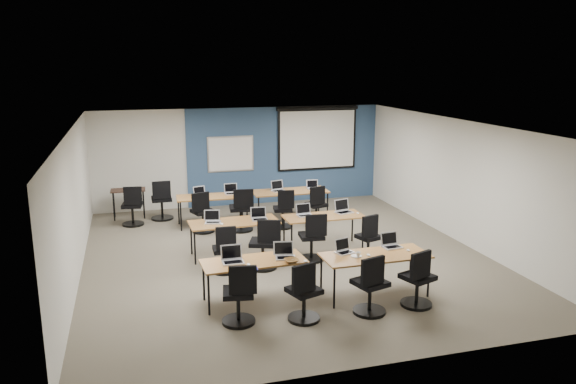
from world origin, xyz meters
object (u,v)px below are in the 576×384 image
object	(u,v)px
laptop_8	(200,194)
spare_chair_b	(133,209)
task_chair_11	(317,208)
laptop_6	(304,213)
utility_table	(128,193)
laptop_0	(232,258)
task_chair_3	(418,283)
task_chair_8	(202,216)
task_chair_4	(225,253)
laptop_10	(278,188)
projector_screen	(317,135)
task_chair_1	(304,297)
laptop_5	(259,217)
laptop_9	(231,191)
training_table_back_right	(290,192)
spare_chair_a	(162,203)
task_chair_0	(239,299)
task_chair_2	(370,290)
laptop_7	(343,209)
task_chair_9	(241,213)
whiteboard	(231,154)
training_table_back_left	(212,198)
laptop_3	(391,243)
task_chair_5	(264,248)
laptop_2	(344,249)
training_table_front_right	(375,257)
task_chair_7	(369,241)
training_table_front_left	(254,263)
task_chair_10	(284,212)
laptop_4	(213,220)
training_table_mid_right	(323,218)
laptop_11	(313,187)
laptop_1	(285,254)
task_chair_6	(313,241)

from	to	relation	value
laptop_8	spare_chair_b	xyz separation A→B (m)	(-1.59, 0.39, -0.37)
task_chair_11	laptop_6	bearing A→B (deg)	-128.99
utility_table	laptop_0	bearing A→B (deg)	-73.23
task_chair_3	task_chair_8	size ratio (longest dim) A/B	1.00
task_chair_4	laptop_10	distance (m)	3.93
projector_screen	task_chair_1	world-z (taller)	projector_screen
laptop_5	laptop_9	xyz separation A→B (m)	(-0.14, 2.45, 0.00)
training_table_back_right	spare_chair_b	xyz separation A→B (m)	(-3.86, 0.45, -0.27)
spare_chair_a	task_chair_0	bearing A→B (deg)	-83.36
task_chair_2	laptop_5	distance (m)	3.52
laptop_7	task_chair_9	xyz separation A→B (m)	(-1.94, 1.59, -0.36)
whiteboard	laptop_7	world-z (taller)	whiteboard
task_chair_4	training_table_back_left	bearing A→B (deg)	88.60
laptop_3	laptop_10	xyz separation A→B (m)	(-0.79, 4.81, 0.00)
task_chair_1	laptop_0	bearing A→B (deg)	115.44
task_chair_1	task_chair_5	xyz separation A→B (m)	(-0.05, 2.35, 0.02)
laptop_2	training_table_front_right	bearing A→B (deg)	-46.36
training_table_front_right	task_chair_2	bearing A→B (deg)	-119.75
laptop_6	task_chair_11	xyz separation A→B (m)	(0.86, 1.70, -0.39)
task_chair_9	training_table_front_right	bearing A→B (deg)	-64.41
training_table_back_left	task_chair_7	distance (m)	4.27
task_chair_0	laptop_9	bearing A→B (deg)	90.74
laptop_3	training_table_back_right	bearing A→B (deg)	90.49
laptop_0	spare_chair_b	xyz separation A→B (m)	(-1.52, 5.15, -0.38)
task_chair_5	training_table_back_left	bearing A→B (deg)	119.42
training_table_front_left	laptop_7	size ratio (longest dim) A/B	4.73
projector_screen	laptop_8	size ratio (longest dim) A/B	8.00
task_chair_2	laptop_8	world-z (taller)	task_chair_2
task_chair_10	projector_screen	bearing A→B (deg)	65.28
projector_screen	task_chair_10	world-z (taller)	projector_screen
whiteboard	task_chair_1	size ratio (longest dim) A/B	1.30
laptop_10	laptop_2	bearing A→B (deg)	-106.26
laptop_4	task_chair_5	world-z (taller)	task_chair_5
task_chair_10	task_chair_11	size ratio (longest dim) A/B	0.99
laptop_3	task_chair_5	size ratio (longest dim) A/B	0.32
task_chair_3	whiteboard	bearing A→B (deg)	83.29
task_chair_2	task_chair_4	size ratio (longest dim) A/B	1.06
task_chair_0	training_table_mid_right	bearing A→B (deg)	61.27
laptop_7	laptop_11	world-z (taller)	laptop_7
training_table_front_left	task_chair_4	xyz separation A→B (m)	(-0.24, 1.44, -0.29)
training_table_front_left	training_table_back_right	distance (m)	5.14
training_table_back_left	task_chair_3	bearing A→B (deg)	-62.86
laptop_1	task_chair_8	world-z (taller)	task_chair_8
whiteboard	training_table_back_left	world-z (taller)	whiteboard
training_table_mid_right	training_table_front_left	bearing A→B (deg)	-132.27
training_table_back_left	task_chair_10	size ratio (longest dim) A/B	1.77
training_table_mid_right	spare_chair_b	distance (m)	4.87
laptop_0	task_chair_1	world-z (taller)	laptop_0
task_chair_6	laptop_11	distance (m)	3.35
task_chair_2	laptop_10	bearing A→B (deg)	73.54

